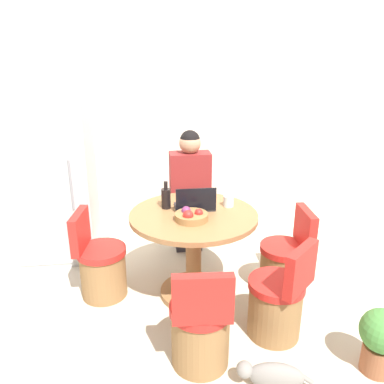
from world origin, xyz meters
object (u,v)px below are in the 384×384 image
Objects in this scene: chair_left_side at (101,267)px; dining_table at (194,240)px; fruit_bowl at (191,216)px; bottle at (166,198)px; refrigerator at (55,183)px; chair_near_camera at (201,330)px; person_seated at (190,188)px; potted_plant at (381,338)px; cat at (273,375)px; laptop at (195,204)px; chair_right_side at (285,264)px; chair_near_right_corner at (277,303)px.

dining_table is at bearing -90.00° from chair_left_side.
bottle is at bearing 122.20° from fruit_bowl.
chair_near_camera is (1.23, -1.73, -0.52)m from refrigerator.
refrigerator is 1.36m from person_seated.
potted_plant is (1.09, -1.02, -0.26)m from dining_table.
fruit_bowl reaches higher than chair_near_camera.
cat is (1.15, -1.17, -0.17)m from chair_left_side.
laptop is 1.41× the size of bottle.
chair_right_side and chair_near_right_corner have the same top height.
cat is (1.65, -2.00, -0.69)m from refrigerator.
fruit_bowl is at bearing 83.72° from person_seated.
chair_left_side reaches higher than dining_table.
potted_plant is at bearing 134.12° from laptop.
refrigerator reaches higher than person_seated.
person_seated is 2.10m from potted_plant.
person_seated reaches higher than dining_table.
chair_near_right_corner is at bearing -21.55° from chair_right_side.
chair_left_side is at bearing 149.29° from potted_plant.
chair_left_side is 3.30× the size of bottle.
refrigerator is 6.69× the size of bottle.
fruit_bowl is 0.56× the size of cat.
refrigerator is 1.10m from chair_left_side.
dining_table is 0.84m from chair_near_right_corner.
bottle is at bearing -76.39° from chair_near_camera.
chair_near_camera is at bearing -94.24° from dining_table.
chair_near_right_corner is 1.01m from laptop.
bottle is 1.54m from cat.
chair_right_side is 3.30× the size of bottle.
chair_near_right_corner is at bearing 141.77° from potted_plant.
refrigerator is 2.44m from chair_near_right_corner.
potted_plant is (1.15, -0.22, -0.01)m from chair_near_camera.
refrigerator is 2.03× the size of chair_right_side.
chair_near_camera is 1.04m from laptop.
fruit_bowl reaches higher than chair_left_side.
chair_left_side is (-0.80, 0.10, -0.26)m from dining_table.
chair_right_side is at bearing 169.64° from laptop.
refrigerator reaches higher than chair_near_right_corner.
person_seated reaches higher than chair_left_side.
refrigerator reaches higher than fruit_bowl.
chair_near_right_corner is 1.68× the size of potted_plant.
chair_near_camera is at bearing -23.52° from chair_near_right_corner.
chair_left_side is at bearing -1.18° from laptop.
chair_right_side is at bearing -158.45° from chair_near_right_corner.
chair_near_camera is 2.96× the size of fruit_bowl.
person_seated is 2.81× the size of cat.
fruit_bowl reaches higher than chair_near_right_corner.
refrigerator is 1.18× the size of person_seated.
refrigerator is 2.68m from cat.
chair_near_camera is at bearing 169.22° from potted_plant.
refrigerator is 5.99× the size of fruit_bowl.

